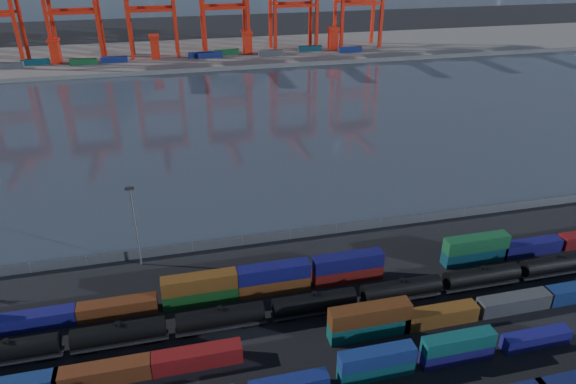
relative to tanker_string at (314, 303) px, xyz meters
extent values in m
plane|color=black|center=(1.71, -4.45, -2.22)|extent=(700.00, 700.00, 0.00)
plane|color=#2D3541|center=(1.71, 100.55, -2.22)|extent=(700.00, 700.00, 0.00)
cube|color=#514F4C|center=(1.71, 205.55, -1.22)|extent=(700.00, 70.00, 2.00)
cube|color=#0E4249|center=(4.85, -14.95, -1.02)|extent=(11.13, 2.26, 2.41)
cube|color=navy|center=(4.85, -14.95, 1.39)|extent=(11.13, 2.26, 2.41)
cube|color=#141054|center=(17.61, -14.95, -1.02)|extent=(11.13, 2.26, 2.41)
cube|color=#0E4A49|center=(17.61, -14.95, 1.39)|extent=(11.13, 2.26, 2.41)
cube|color=navy|center=(31.15, -14.95, -1.02)|extent=(11.13, 2.26, 2.41)
cube|color=#5B2912|center=(-32.90, -6.85, -0.81)|extent=(13.05, 2.65, 2.83)
cube|color=maroon|center=(-19.75, -6.85, -0.81)|extent=(13.05, 2.65, 2.83)
cube|color=#0D4442|center=(6.96, -6.85, -0.81)|extent=(13.05, 2.65, 2.83)
cube|color=#502810|center=(6.96, -6.85, 2.02)|extent=(13.05, 2.65, 2.83)
cube|color=brown|center=(19.07, -6.85, -0.81)|extent=(13.05, 2.65, 2.83)
cube|color=#383A3C|center=(33.03, -6.85, -0.81)|extent=(13.05, 2.65, 2.83)
cube|color=#13125C|center=(-44.50, 7.43, -0.83)|extent=(12.85, 2.61, 2.78)
cube|color=#592811|center=(-31.74, 7.43, -0.83)|extent=(12.85, 2.61, 2.78)
cube|color=#114216|center=(-18.02, 7.43, -0.83)|extent=(12.85, 2.61, 2.78)
cube|color=brown|center=(-18.02, 7.43, 1.95)|extent=(12.85, 2.61, 2.78)
cube|color=#633313|center=(-5.27, 7.43, -0.83)|extent=(12.85, 2.61, 2.78)
cube|color=#111053|center=(-5.27, 7.43, 1.95)|extent=(12.85, 2.61, 2.78)
cube|color=maroon|center=(8.49, 7.43, -0.83)|extent=(12.85, 2.61, 2.78)
cube|color=#100F4C|center=(8.49, 7.43, 1.95)|extent=(12.85, 2.61, 2.78)
cube|color=#0C3441|center=(34.24, 7.43, -0.83)|extent=(12.85, 2.61, 2.78)
cube|color=#15512A|center=(34.24, 7.43, 1.95)|extent=(12.85, 2.61, 2.78)
cube|color=#121053|center=(46.57, 7.43, -0.83)|extent=(12.85, 2.61, 2.78)
cylinder|color=black|center=(-46.50, 0.00, 0.23)|extent=(13.89, 3.10, 3.10)
cylinder|color=black|center=(-46.50, 0.00, 1.94)|extent=(0.85, 0.85, 0.53)
cube|color=black|center=(-46.50, 0.00, -1.48)|extent=(14.42, 2.14, 0.43)
cube|color=black|center=(-41.69, 0.00, -1.90)|extent=(2.67, 1.92, 0.64)
cylinder|color=black|center=(-31.00, 0.00, 0.23)|extent=(13.89, 3.10, 3.10)
cylinder|color=black|center=(-31.00, 0.00, 1.94)|extent=(0.85, 0.85, 0.53)
cube|color=black|center=(-31.00, 0.00, -1.48)|extent=(14.42, 2.14, 0.43)
cube|color=black|center=(-35.81, 0.00, -1.90)|extent=(2.67, 1.92, 0.64)
cube|color=black|center=(-26.19, 0.00, -1.90)|extent=(2.67, 1.92, 0.64)
cylinder|color=black|center=(-15.50, 0.00, 0.23)|extent=(13.89, 3.10, 3.10)
cylinder|color=black|center=(-15.50, 0.00, 1.94)|extent=(0.85, 0.85, 0.53)
cube|color=black|center=(-15.50, 0.00, -1.48)|extent=(14.42, 2.14, 0.43)
cube|color=black|center=(-20.31, 0.00, -1.90)|extent=(2.67, 1.92, 0.64)
cube|color=black|center=(-10.69, 0.00, -1.90)|extent=(2.67, 1.92, 0.64)
cylinder|color=black|center=(0.00, 0.00, 0.23)|extent=(13.89, 3.10, 3.10)
cylinder|color=black|center=(0.00, 0.00, 1.94)|extent=(0.85, 0.85, 0.53)
cube|color=black|center=(0.00, 0.00, -1.48)|extent=(14.42, 2.14, 0.43)
cube|color=black|center=(-4.81, 0.00, -1.90)|extent=(2.67, 1.92, 0.64)
cube|color=black|center=(4.81, 0.00, -1.90)|extent=(2.67, 1.92, 0.64)
cylinder|color=black|center=(15.50, 0.00, 0.23)|extent=(13.89, 3.10, 3.10)
cylinder|color=black|center=(15.50, 0.00, 1.94)|extent=(0.85, 0.85, 0.53)
cube|color=black|center=(15.50, 0.00, -1.48)|extent=(14.42, 2.14, 0.43)
cube|color=black|center=(10.69, 0.00, -1.90)|extent=(2.67, 1.92, 0.64)
cube|color=black|center=(20.31, 0.00, -1.90)|extent=(2.67, 1.92, 0.64)
cylinder|color=black|center=(31.00, 0.00, 0.23)|extent=(13.89, 3.10, 3.10)
cylinder|color=black|center=(31.00, 0.00, 1.94)|extent=(0.85, 0.85, 0.53)
cube|color=black|center=(31.00, 0.00, -1.48)|extent=(14.42, 2.14, 0.43)
cube|color=black|center=(26.19, 0.00, -1.90)|extent=(2.67, 1.92, 0.64)
cube|color=black|center=(35.81, 0.00, -1.90)|extent=(2.67, 1.92, 0.64)
cylinder|color=black|center=(46.50, 0.00, 0.23)|extent=(13.89, 3.10, 3.10)
cylinder|color=black|center=(46.50, 0.00, 1.94)|extent=(0.85, 0.85, 0.53)
cube|color=black|center=(46.50, 0.00, -1.48)|extent=(14.42, 2.14, 0.43)
cube|color=black|center=(41.69, 0.00, -1.90)|extent=(2.67, 1.92, 0.64)
cube|color=black|center=(51.31, 0.00, -1.90)|extent=(2.67, 1.92, 0.64)
cube|color=#595B5E|center=(1.71, 23.55, -1.22)|extent=(160.00, 0.06, 2.00)
cylinder|color=slate|center=(-48.29, 23.55, -1.12)|extent=(0.12, 0.12, 2.20)
cylinder|color=slate|center=(-38.29, 23.55, -1.12)|extent=(0.12, 0.12, 2.20)
cylinder|color=slate|center=(-28.29, 23.55, -1.12)|extent=(0.12, 0.12, 2.20)
cylinder|color=slate|center=(-18.29, 23.55, -1.12)|extent=(0.12, 0.12, 2.20)
cylinder|color=slate|center=(-8.29, 23.55, -1.12)|extent=(0.12, 0.12, 2.20)
cylinder|color=slate|center=(1.71, 23.55, -1.12)|extent=(0.12, 0.12, 2.20)
cylinder|color=slate|center=(11.71, 23.55, -1.12)|extent=(0.12, 0.12, 2.20)
cylinder|color=slate|center=(21.71, 23.55, -1.12)|extent=(0.12, 0.12, 2.20)
cylinder|color=slate|center=(31.71, 23.55, -1.12)|extent=(0.12, 0.12, 2.20)
cylinder|color=slate|center=(41.71, 23.55, -1.12)|extent=(0.12, 0.12, 2.20)
cylinder|color=slate|center=(51.71, 23.55, -1.12)|extent=(0.12, 0.12, 2.20)
cylinder|color=slate|center=(61.71, 23.55, -1.12)|extent=(0.12, 0.12, 2.20)
cylinder|color=slate|center=(-28.29, 21.55, 5.78)|extent=(0.36, 0.36, 16.00)
cube|color=black|center=(-28.29, 21.55, 14.08)|extent=(1.60, 0.40, 0.60)
cube|color=red|center=(-82.56, 194.69, 19.73)|extent=(1.56, 1.56, 43.91)
cube|color=red|center=(-82.56, 206.40, 19.73)|extent=(1.56, 1.56, 43.91)
cube|color=red|center=(-69.03, 194.69, 19.73)|extent=(1.56, 1.56, 43.91)
cube|color=red|center=(-69.03, 206.40, 19.73)|extent=(1.56, 1.56, 43.91)
cube|color=red|center=(-47.56, 194.69, 19.73)|extent=(1.56, 1.56, 43.91)
cube|color=red|center=(-47.56, 206.40, 19.73)|extent=(1.56, 1.56, 43.91)
cube|color=red|center=(-58.29, 194.69, 21.93)|extent=(21.47, 1.37, 1.37)
cube|color=red|center=(-58.29, 206.40, 21.93)|extent=(21.47, 1.37, 1.37)
cube|color=red|center=(-34.03, 194.69, 19.73)|extent=(1.56, 1.56, 43.91)
cube|color=red|center=(-34.03, 206.40, 19.73)|extent=(1.56, 1.56, 43.91)
cube|color=red|center=(-12.56, 194.69, 19.73)|extent=(1.56, 1.56, 43.91)
cube|color=red|center=(-12.56, 206.40, 19.73)|extent=(1.56, 1.56, 43.91)
cube|color=red|center=(-23.29, 194.69, 21.93)|extent=(21.47, 1.37, 1.37)
cube|color=red|center=(-23.29, 206.40, 21.93)|extent=(21.47, 1.37, 1.37)
cube|color=red|center=(0.97, 194.69, 19.73)|extent=(1.56, 1.56, 43.91)
cube|color=red|center=(0.97, 206.40, 19.73)|extent=(1.56, 1.56, 43.91)
cube|color=red|center=(22.44, 194.69, 19.73)|extent=(1.56, 1.56, 43.91)
cube|color=red|center=(22.44, 206.40, 19.73)|extent=(1.56, 1.56, 43.91)
cube|color=red|center=(11.71, 194.69, 21.93)|extent=(21.47, 1.37, 1.37)
cube|color=red|center=(11.71, 206.40, 21.93)|extent=(21.47, 1.37, 1.37)
cube|color=red|center=(35.97, 194.69, 19.73)|extent=(1.56, 1.56, 43.91)
cube|color=red|center=(35.97, 206.40, 19.73)|extent=(1.56, 1.56, 43.91)
cube|color=red|center=(57.44, 194.69, 19.73)|extent=(1.56, 1.56, 43.91)
cube|color=red|center=(57.44, 206.40, 19.73)|extent=(1.56, 1.56, 43.91)
cube|color=red|center=(46.71, 194.69, 21.93)|extent=(21.47, 1.37, 1.37)
cube|color=red|center=(46.71, 206.40, 21.93)|extent=(21.47, 1.37, 1.37)
cube|color=red|center=(70.97, 194.69, 19.73)|extent=(1.56, 1.56, 43.91)
cube|color=red|center=(70.97, 206.40, 19.73)|extent=(1.56, 1.56, 43.91)
cube|color=red|center=(92.44, 194.69, 19.73)|extent=(1.56, 1.56, 43.91)
cube|color=red|center=(92.44, 206.40, 19.73)|extent=(1.56, 1.56, 43.91)
cube|color=red|center=(81.71, 194.69, 21.93)|extent=(21.47, 1.37, 1.37)
cube|color=red|center=(81.71, 206.40, 21.93)|extent=(21.47, 1.37, 1.37)
cube|color=navy|center=(2.36, 190.22, 1.08)|extent=(12.00, 2.44, 2.60)
cube|color=navy|center=(73.05, 186.47, 1.08)|extent=(12.00, 2.44, 2.60)
cube|color=navy|center=(-1.93, 191.63, 1.08)|extent=(12.00, 2.44, 2.60)
cube|color=#0C3842|center=(-77.59, 194.02, 1.08)|extent=(12.00, 2.44, 2.60)
cube|color=#3F4244|center=(-87.53, 189.28, 1.08)|extent=(12.00, 2.44, 2.60)
cube|color=#3F4244|center=(32.08, 188.25, 1.08)|extent=(12.00, 2.44, 2.60)
cube|color=#144C23|center=(-56.04, 189.74, 1.08)|extent=(12.00, 2.44, 2.60)
cube|color=navy|center=(-42.45, 191.07, 1.08)|extent=(12.00, 2.44, 2.60)
cube|color=#144C23|center=(11.05, 195.02, 1.08)|extent=(12.00, 2.44, 2.60)
cube|color=#0C3842|center=(54.11, 194.37, 1.08)|extent=(12.00, 2.44, 2.60)
cube|color=red|center=(-68.29, 195.55, 4.78)|extent=(4.00, 6.00, 10.00)
cube|color=red|center=(-68.29, 195.55, 10.28)|extent=(5.00, 7.00, 1.20)
cube|color=red|center=(-23.29, 195.55, 4.78)|extent=(4.00, 6.00, 10.00)
cube|color=red|center=(-23.29, 195.55, 10.28)|extent=(5.00, 7.00, 1.20)
cube|color=red|center=(21.71, 195.55, 4.78)|extent=(4.00, 6.00, 10.00)
cube|color=red|center=(21.71, 195.55, 10.28)|extent=(5.00, 7.00, 1.20)
cube|color=red|center=(66.71, 195.55, 4.78)|extent=(4.00, 6.00, 10.00)
cube|color=red|center=(66.71, 195.55, 10.28)|extent=(5.00, 7.00, 1.20)
camera|label=1|loc=(-19.96, -64.27, 54.84)|focal=32.00mm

